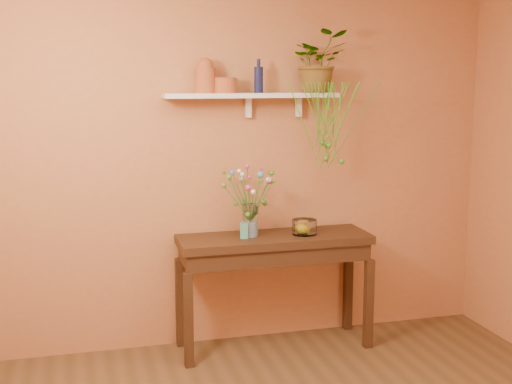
{
  "coord_description": "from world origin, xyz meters",
  "views": [
    {
      "loc": [
        -1.22,
        -2.98,
        2.04
      ],
      "look_at": [
        0.0,
        1.55,
        1.25
      ],
      "focal_mm": 47.28,
      "sensor_mm": 36.0,
      "label": 1
    }
  ],
  "objects_px": {
    "glass_vase": "(250,223)",
    "blue_bottle": "(259,79)",
    "spider_plant": "(318,62)",
    "bouquet": "(250,188)",
    "sideboard": "(274,252)",
    "glass_bowl": "(304,228)",
    "terracotta_jug": "(205,76)"
  },
  "relations": [
    {
      "from": "blue_bottle",
      "to": "bouquet",
      "type": "xyz_separation_m",
      "value": [
        -0.09,
        -0.09,
        -0.79
      ]
    },
    {
      "from": "blue_bottle",
      "to": "spider_plant",
      "type": "relative_size",
      "value": 0.54
    },
    {
      "from": "sideboard",
      "to": "spider_plant",
      "type": "distance_m",
      "value": 1.47
    },
    {
      "from": "blue_bottle",
      "to": "glass_bowl",
      "type": "relative_size",
      "value": 1.32
    },
    {
      "from": "terracotta_jug",
      "to": "glass_bowl",
      "type": "height_order",
      "value": "terracotta_jug"
    },
    {
      "from": "terracotta_jug",
      "to": "bouquet",
      "type": "xyz_separation_m",
      "value": [
        0.31,
        -0.1,
        -0.81
      ]
    },
    {
      "from": "blue_bottle",
      "to": "spider_plant",
      "type": "bearing_deg",
      "value": -0.49
    },
    {
      "from": "terracotta_jug",
      "to": "glass_bowl",
      "type": "xyz_separation_m",
      "value": [
        0.72,
        -0.13,
        -1.13
      ]
    },
    {
      "from": "sideboard",
      "to": "glass_bowl",
      "type": "bearing_deg",
      "value": -5.9
    },
    {
      "from": "sideboard",
      "to": "glass_vase",
      "type": "height_order",
      "value": "glass_vase"
    },
    {
      "from": "terracotta_jug",
      "to": "blue_bottle",
      "type": "relative_size",
      "value": 1.02
    },
    {
      "from": "bouquet",
      "to": "glass_bowl",
      "type": "distance_m",
      "value": 0.52
    },
    {
      "from": "bouquet",
      "to": "glass_bowl",
      "type": "relative_size",
      "value": 2.35
    },
    {
      "from": "glass_vase",
      "to": "bouquet",
      "type": "height_order",
      "value": "bouquet"
    },
    {
      "from": "blue_bottle",
      "to": "bouquet",
      "type": "relative_size",
      "value": 0.56
    },
    {
      "from": "blue_bottle",
      "to": "glass_bowl",
      "type": "distance_m",
      "value": 1.16
    },
    {
      "from": "sideboard",
      "to": "glass_bowl",
      "type": "height_order",
      "value": "glass_bowl"
    },
    {
      "from": "terracotta_jug",
      "to": "bouquet",
      "type": "distance_m",
      "value": 0.87
    },
    {
      "from": "blue_bottle",
      "to": "spider_plant",
      "type": "distance_m",
      "value": 0.48
    },
    {
      "from": "spider_plant",
      "to": "glass_vase",
      "type": "relative_size",
      "value": 1.88
    },
    {
      "from": "blue_bottle",
      "to": "glass_vase",
      "type": "bearing_deg",
      "value": -135.45
    },
    {
      "from": "spider_plant",
      "to": "bouquet",
      "type": "height_order",
      "value": "spider_plant"
    },
    {
      "from": "spider_plant",
      "to": "sideboard",
      "type": "bearing_deg",
      "value": -165.47
    },
    {
      "from": "sideboard",
      "to": "blue_bottle",
      "type": "bearing_deg",
      "value": 134.36
    },
    {
      "from": "spider_plant",
      "to": "bouquet",
      "type": "bearing_deg",
      "value": -171.11
    },
    {
      "from": "blue_bottle",
      "to": "glass_vase",
      "type": "xyz_separation_m",
      "value": [
        -0.09,
        -0.08,
        -1.06
      ]
    },
    {
      "from": "blue_bottle",
      "to": "bouquet",
      "type": "height_order",
      "value": "blue_bottle"
    },
    {
      "from": "spider_plant",
      "to": "glass_bowl",
      "type": "relative_size",
      "value": 2.46
    },
    {
      "from": "terracotta_jug",
      "to": "bouquet",
      "type": "bearing_deg",
      "value": -17.33
    },
    {
      "from": "glass_vase",
      "to": "glass_bowl",
      "type": "relative_size",
      "value": 1.31
    },
    {
      "from": "glass_vase",
      "to": "blue_bottle",
      "type": "bearing_deg",
      "value": 44.55
    },
    {
      "from": "terracotta_jug",
      "to": "spider_plant",
      "type": "xyz_separation_m",
      "value": [
        0.86,
        -0.01,
        0.11
      ]
    }
  ]
}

